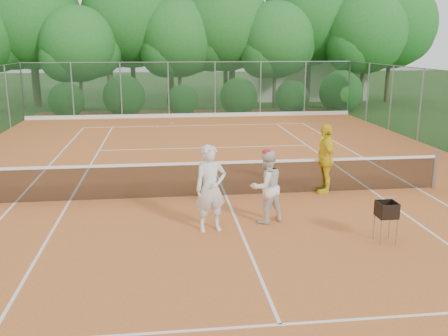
% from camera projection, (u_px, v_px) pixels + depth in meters
% --- Properties ---
extents(ground, '(120.00, 120.00, 0.00)m').
position_uv_depth(ground, '(226.00, 196.00, 13.47)').
color(ground, '#284E1C').
rests_on(ground, ground).
extents(clay_court, '(18.00, 36.00, 0.02)m').
position_uv_depth(clay_court, '(226.00, 196.00, 13.47)').
color(clay_court, '#C2682C').
rests_on(clay_court, ground).
extents(club_building, '(8.00, 5.00, 3.00)m').
position_uv_depth(club_building, '(305.00, 78.00, 37.27)').
color(club_building, beige).
rests_on(club_building, ground).
extents(tennis_net, '(11.97, 0.10, 1.10)m').
position_uv_depth(tennis_net, '(226.00, 178.00, 13.34)').
color(tennis_net, gray).
rests_on(tennis_net, clay_court).
extents(player_white, '(0.77, 0.58, 1.91)m').
position_uv_depth(player_white, '(211.00, 188.00, 10.78)').
color(player_white, silver).
rests_on(player_white, clay_court).
extents(player_center_grp, '(1.01, 0.91, 1.72)m').
position_uv_depth(player_center_grp, '(266.00, 186.00, 11.31)').
color(player_center_grp, silver).
rests_on(player_center_grp, clay_court).
extents(player_yellow, '(0.50, 1.13, 1.91)m').
position_uv_depth(player_yellow, '(325.00, 158.00, 13.57)').
color(player_yellow, yellow).
rests_on(player_yellow, clay_court).
extents(ball_hopper, '(0.38, 0.38, 0.86)m').
position_uv_depth(ball_hopper, '(387.00, 210.00, 10.19)').
color(ball_hopper, gray).
rests_on(ball_hopper, clay_court).
extents(stray_ball_a, '(0.07, 0.07, 0.07)m').
position_uv_depth(stray_ball_a, '(157.00, 128.00, 24.13)').
color(stray_ball_a, '#AFD030').
rests_on(stray_ball_a, clay_court).
extents(stray_ball_b, '(0.07, 0.07, 0.07)m').
position_uv_depth(stray_ball_b, '(172.00, 123.00, 25.57)').
color(stray_ball_b, '#CFD732').
rests_on(stray_ball_b, clay_court).
extents(stray_ball_c, '(0.07, 0.07, 0.07)m').
position_uv_depth(stray_ball_c, '(312.00, 134.00, 22.45)').
color(stray_ball_c, '#D0DD33').
rests_on(stray_ball_c, clay_court).
extents(court_markings, '(11.03, 23.83, 0.01)m').
position_uv_depth(court_markings, '(226.00, 196.00, 13.47)').
color(court_markings, white).
rests_on(court_markings, clay_court).
extents(fence_back, '(18.07, 0.07, 3.00)m').
position_uv_depth(fence_back, '(192.00, 90.00, 27.54)').
color(fence_back, '#19381E').
rests_on(fence_back, clay_court).
extents(tropical_treeline, '(32.10, 8.49, 15.03)m').
position_uv_depth(tropical_treeline, '(209.00, 25.00, 31.86)').
color(tropical_treeline, brown).
rests_on(tropical_treeline, ground).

